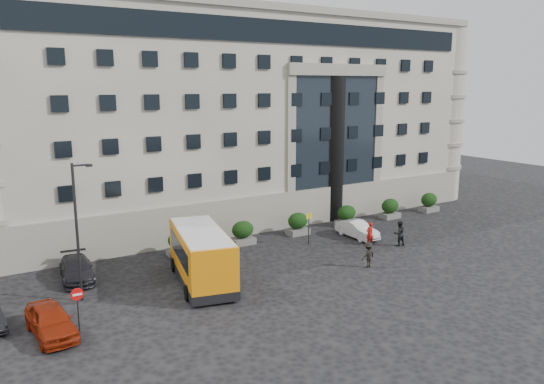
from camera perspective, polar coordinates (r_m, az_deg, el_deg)
The scene contains 20 objects.
ground at distance 34.73m, azimuth 1.35°, elevation -9.13°, with size 120.00×120.00×0.00m, color black.
civic_building at distance 54.75m, azimuth -6.00°, elevation 8.03°, with size 44.00×24.00×18.00m, color gray.
entrance_column at distance 48.24m, azimuth 6.68°, elevation 4.58°, with size 1.80×1.80×13.00m, color black.
hedge_a at distance 39.28m, azimuth -9.86°, elevation -5.41°, with size 1.80×1.26×1.84m.
hedge_b at distance 41.40m, azimuth -3.16°, elevation -4.38°, with size 1.80×1.26×1.84m.
hedge_c at distance 44.02m, azimuth 2.80°, elevation -3.41°, with size 1.80×1.26×1.84m.
hedge_d at distance 47.08m, azimuth 8.02°, elevation -2.52°, with size 1.80×1.26×1.84m.
hedge_e at distance 50.49m, azimuth 12.57°, elevation -1.74°, with size 1.80×1.26×1.84m.
hedge_f at distance 54.19m, azimuth 16.52°, elevation -1.04°, with size 1.80×1.26×1.84m.
street_lamp at distance 31.76m, azimuth -20.16°, elevation -3.56°, with size 1.16×0.18×8.00m.
bus_stop_sign at distance 41.11m, azimuth 3.98°, elevation -3.34°, with size 0.50×0.08×2.52m.
no_entry_sign at distance 28.63m, azimuth -20.19°, elevation -10.93°, with size 0.64×0.16×2.32m.
minibus at distance 33.55m, azimuth -7.61°, elevation -6.64°, with size 4.49×8.46×3.36m.
red_truck at distance 47.14m, azimuth -24.62°, elevation -2.85°, with size 2.92×5.36×2.76m.
parked_car_a at distance 29.06m, azimuth -22.69°, elevation -12.67°, with size 1.82×4.51×1.54m, color maroon.
parked_car_c at distance 36.28m, azimuth -20.27°, elevation -7.80°, with size 1.92×4.73×1.37m, color black.
white_taxi at distance 43.72m, azimuth 9.15°, elevation -3.99°, with size 1.44×4.13×1.36m, color silver.
pedestrian_a at distance 41.79m, azimuth 10.47°, elevation -4.43°, with size 0.66×0.44×1.82m, color #A51610.
pedestrian_b at distance 42.08m, azimuth 13.51°, elevation -4.35°, with size 0.95×0.74×1.96m, color black.
pedestrian_c at distance 36.83m, azimuth 10.31°, elevation -6.66°, with size 1.13×0.65×1.76m, color black.
Camera 1 is at (-17.79, -27.21, 12.21)m, focal length 35.00 mm.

